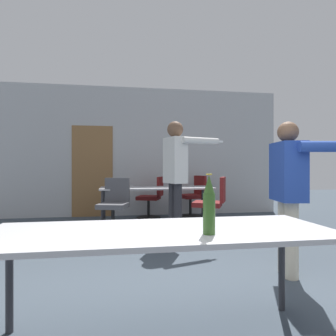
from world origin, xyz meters
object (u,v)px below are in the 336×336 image
object	(u,v)px
office_chair_side_rolled	(212,206)
office_chair_near_pushed	(193,198)
office_chair_far_right	(114,207)
office_chair_far_left	(152,199)
beer_bottle	(209,206)
person_center_tall	(176,168)
person_right_polo	(289,183)

from	to	relation	value
office_chair_side_rolled	office_chair_near_pushed	xyz separation A→B (m)	(0.11, 1.71, -0.02)
office_chair_far_right	office_chair_side_rolled	bearing A→B (deg)	-174.66
office_chair_far_left	office_chair_far_right	size ratio (longest dim) A/B	0.98
office_chair_far_left	beer_bottle	world-z (taller)	beer_bottle
office_chair_far_right	office_chair_near_pushed	bearing A→B (deg)	-125.13
office_chair_near_pushed	office_chair_far_right	distance (m)	2.24
person_center_tall	beer_bottle	distance (m)	2.80
person_right_polo	office_chair_far_left	xyz separation A→B (m)	(-1.01, 3.69, -0.53)
office_chair_side_rolled	beer_bottle	world-z (taller)	beer_bottle
office_chair_far_right	beer_bottle	xyz separation A→B (m)	(0.58, -3.53, 0.46)
person_right_polo	office_chair_far_left	world-z (taller)	person_right_polo
office_chair_side_rolled	beer_bottle	bearing A→B (deg)	-173.17
beer_bottle	office_chair_near_pushed	bearing A→B (deg)	76.78
office_chair_side_rolled	office_chair_near_pushed	distance (m)	1.71
person_center_tall	person_right_polo	size ratio (longest dim) A/B	1.14
person_center_tall	office_chair_side_rolled	distance (m)	1.07
office_chair_far_left	beer_bottle	bearing A→B (deg)	-163.05
office_chair_near_pushed	beer_bottle	xyz separation A→B (m)	(-1.16, -4.94, 0.46)
office_chair_side_rolled	office_chair_far_right	size ratio (longest dim) A/B	1.02
person_right_polo	office_chair_near_pushed	distance (m)	3.79
office_chair_side_rolled	office_chair_far_right	bearing A→B (deg)	104.20
office_chair_far_left	office_chair_side_rolled	bearing A→B (deg)	-133.58
person_center_tall	office_chair_far_left	world-z (taller)	person_center_tall
office_chair_far_left	person_center_tall	bearing A→B (deg)	-156.96
office_chair_side_rolled	office_chair_near_pushed	size ratio (longest dim) A/B	1.03
person_center_tall	beer_bottle	bearing A→B (deg)	-24.02
office_chair_near_pushed	office_chair_far_right	xyz separation A→B (m)	(-1.74, -1.40, 0.00)
person_right_polo	office_chair_far_right	size ratio (longest dim) A/B	1.71
office_chair_far_left	office_chair_side_rolled	size ratio (longest dim) A/B	0.96
office_chair_side_rolled	beer_bottle	distance (m)	3.42
office_chair_near_pushed	beer_bottle	bearing A→B (deg)	149.02
office_chair_far_right	person_right_polo	bearing A→B (deg)	143.41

